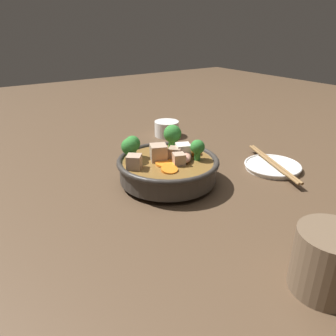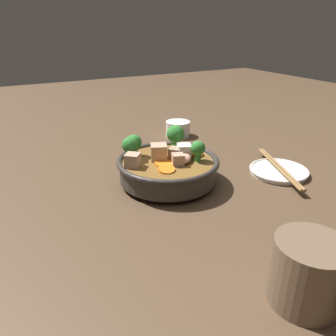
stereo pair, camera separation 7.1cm
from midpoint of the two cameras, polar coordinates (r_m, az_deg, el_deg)
ground_plane at (r=0.74m, az=2.74°, el=-2.60°), size 3.00×3.00×0.00m
stirfry_bowl at (r=0.73m, az=2.72°, el=0.33°), size 0.23×0.23×0.11m
side_saucer at (r=0.84m, az=21.05°, el=-0.54°), size 0.14×0.14×0.01m
tea_cup at (r=1.05m, az=3.70°, el=6.83°), size 0.08×0.08×0.05m
dark_mug at (r=0.48m, az=27.43°, el=-16.08°), size 0.12×0.09×0.09m
chopsticks_pair at (r=0.83m, az=21.15°, el=0.06°), size 0.23×0.10×0.01m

